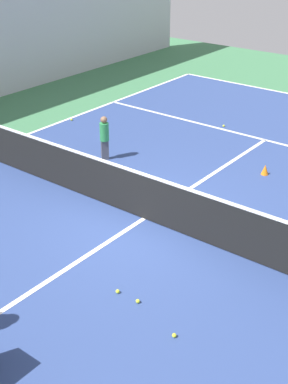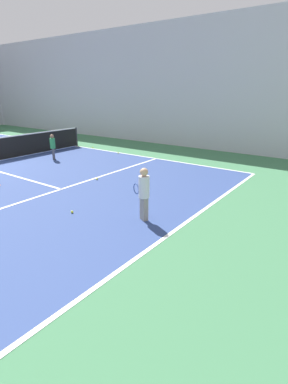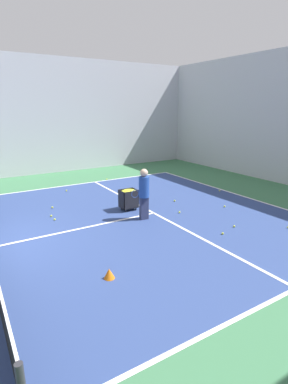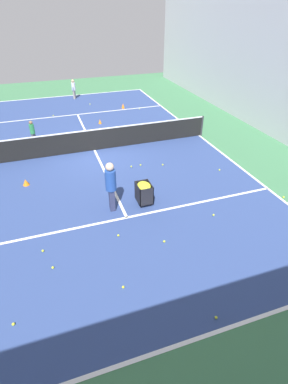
% 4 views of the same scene
% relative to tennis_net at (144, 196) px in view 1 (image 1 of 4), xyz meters
% --- Properties ---
extents(ground_plane, '(31.26, 31.26, 0.00)m').
position_rel_tennis_net_xyz_m(ground_plane, '(0.00, 0.00, -0.54)').
color(ground_plane, '#3D754C').
extents(court_playing_area, '(11.27, 20.26, 0.00)m').
position_rel_tennis_net_xyz_m(court_playing_area, '(0.00, 0.00, -0.54)').
color(court_playing_area, navy).
rests_on(court_playing_area, ground).
extents(line_service_near, '(11.27, 0.10, 0.00)m').
position_rel_tennis_net_xyz_m(line_service_near, '(0.00, -5.57, -0.54)').
color(line_service_near, white).
rests_on(line_service_near, ground).
extents(line_centre_service, '(0.10, 11.14, 0.00)m').
position_rel_tennis_net_xyz_m(line_centre_service, '(0.00, 0.00, -0.54)').
color(line_centre_service, white).
rests_on(line_centre_service, ground).
extents(tennis_net, '(11.57, 0.10, 1.05)m').
position_rel_tennis_net_xyz_m(tennis_net, '(0.00, 0.00, 0.00)').
color(tennis_net, '#2D2D33').
rests_on(tennis_net, ground).
extents(child_midcourt, '(0.33, 0.33, 1.17)m').
position_rel_tennis_net_xyz_m(child_midcourt, '(2.68, -1.81, 0.13)').
color(child_midcourt, '#4C4C56').
rests_on(child_midcourt, ground).
extents(training_cone_1, '(0.19, 0.19, 0.25)m').
position_rel_tennis_net_xyz_m(training_cone_1, '(-1.01, -3.51, -0.41)').
color(training_cone_1, orange).
rests_on(training_cone_1, ground).
extents(tennis_ball_0, '(0.07, 0.07, 0.07)m').
position_rel_tennis_net_xyz_m(tennis_ball_0, '(5.45, -3.37, -0.51)').
color(tennis_ball_0, yellow).
rests_on(tennis_ball_0, ground).
extents(tennis_ball_2, '(0.07, 0.07, 0.07)m').
position_rel_tennis_net_xyz_m(tennis_ball_2, '(-1.17, 2.23, -0.51)').
color(tennis_ball_2, yellow).
rests_on(tennis_ball_2, ground).
extents(tennis_ball_3, '(0.07, 0.07, 0.07)m').
position_rel_tennis_net_xyz_m(tennis_ball_3, '(5.76, -1.24, -0.51)').
color(tennis_ball_3, yellow).
rests_on(tennis_ball_3, ground).
extents(tennis_ball_5, '(0.07, 0.07, 0.07)m').
position_rel_tennis_net_xyz_m(tennis_ball_5, '(-2.52, 2.51, -0.51)').
color(tennis_ball_5, yellow).
rests_on(tennis_ball_5, ground).
extents(tennis_ball_7, '(0.07, 0.07, 0.07)m').
position_rel_tennis_net_xyz_m(tennis_ball_7, '(1.46, -5.77, -0.51)').
color(tennis_ball_7, yellow).
rests_on(tennis_ball_7, ground).
extents(tennis_ball_9, '(0.07, 0.07, 0.07)m').
position_rel_tennis_net_xyz_m(tennis_ball_9, '(-0.53, -0.72, -0.51)').
color(tennis_ball_9, yellow).
rests_on(tennis_ball_9, ground).
extents(tennis_ball_10, '(0.07, 0.07, 0.07)m').
position_rel_tennis_net_xyz_m(tennis_ball_10, '(-1.60, 2.22, -0.51)').
color(tennis_ball_10, yellow).
rests_on(tennis_ball_10, ground).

